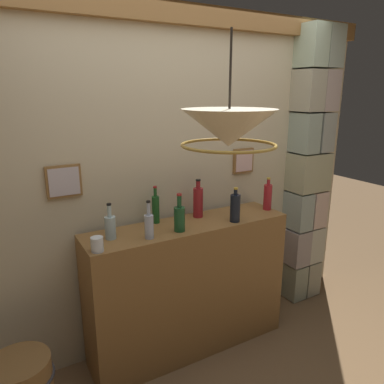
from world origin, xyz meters
name	(u,v)px	position (x,y,z in m)	size (l,w,h in m)	color
panelled_rear_partition	(171,173)	(0.00, 1.10, 1.34)	(3.60, 0.15, 2.53)	beige
stone_pillar	(306,171)	(1.31, 0.97, 1.24)	(0.36, 0.29, 2.46)	gray
bar_shelf_unit	(189,287)	(0.00, 0.82, 0.51)	(1.52, 0.39, 1.02)	olive
liquor_bottle_vermouth	(179,218)	(-0.12, 0.73, 1.12)	(0.08, 0.08, 0.26)	#194B27
liquor_bottle_rum	(149,225)	(-0.35, 0.72, 1.11)	(0.06, 0.06, 0.25)	#AEBAD0
liquor_bottle_bourbon	(268,196)	(0.71, 0.80, 1.13)	(0.07, 0.07, 0.26)	maroon
liquor_bottle_brandy	(156,208)	(-0.19, 0.96, 1.13)	(0.05, 0.05, 0.27)	#1B5220
liquor_bottle_sherry	(110,226)	(-0.57, 0.84, 1.10)	(0.07, 0.07, 0.24)	#A4BFC3
liquor_bottle_port	(235,208)	(0.32, 0.70, 1.13)	(0.07, 0.07, 0.26)	black
liquor_bottle_amaro	(198,202)	(0.14, 0.92, 1.14)	(0.07, 0.07, 0.29)	maroon
glass_tumbler_rocks	(97,244)	(-0.70, 0.68, 1.07)	(0.07, 0.07, 0.09)	silver
pendant_lamp	(229,129)	(-0.14, 0.16, 1.76)	(0.49, 0.49, 0.56)	#EFE5C6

